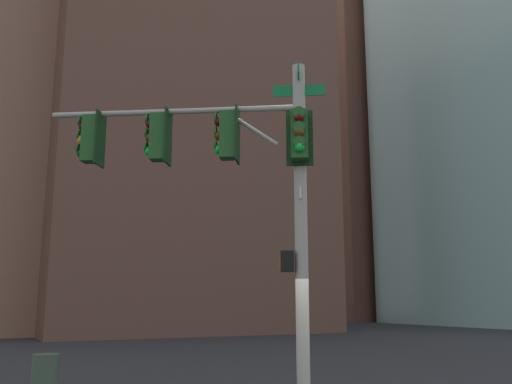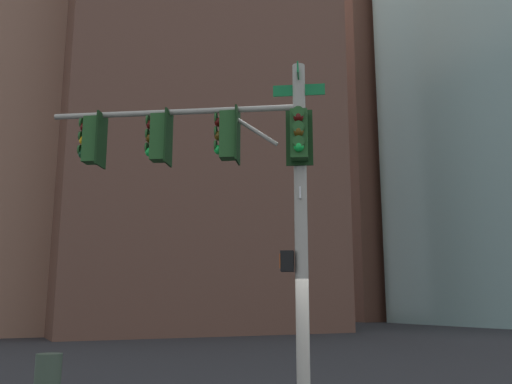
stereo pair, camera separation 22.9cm
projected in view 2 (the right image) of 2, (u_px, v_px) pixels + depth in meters
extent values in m
cylinder|color=#9E998C|center=(301.00, 229.00, 10.91)|extent=(0.26, 0.26, 6.94)
cylinder|color=#9E998C|center=(174.00, 112.00, 11.70)|extent=(2.97, 4.53, 0.12)
cylinder|color=#9E998C|center=(253.00, 130.00, 11.42)|extent=(0.63, 0.92, 0.75)
cube|color=#0F6B33|center=(299.00, 77.00, 11.53)|extent=(0.88, 0.58, 0.24)
cube|color=#0F6B33|center=(299.00, 90.00, 11.47)|extent=(0.61, 0.92, 0.24)
cube|color=white|center=(301.00, 194.00, 11.04)|extent=(0.39, 0.27, 0.24)
cube|color=#1E4C1E|center=(229.00, 136.00, 11.46)|extent=(0.47, 0.47, 1.00)
cube|color=black|center=(238.00, 135.00, 11.44)|extent=(0.48, 0.33, 1.16)
sphere|color=#470A07|center=(219.00, 122.00, 11.54)|extent=(0.20, 0.20, 0.20)
cylinder|color=#1E4C1E|center=(216.00, 118.00, 11.57)|extent=(0.22, 0.16, 0.23)
sphere|color=#4C330A|center=(219.00, 136.00, 11.48)|extent=(0.20, 0.20, 0.20)
cylinder|color=#1E4C1E|center=(216.00, 132.00, 11.51)|extent=(0.22, 0.16, 0.23)
sphere|color=green|center=(219.00, 150.00, 11.43)|extent=(0.20, 0.20, 0.20)
cylinder|color=#1E4C1E|center=(216.00, 146.00, 11.45)|extent=(0.22, 0.16, 0.23)
cube|color=#1E4C1E|center=(160.00, 138.00, 11.63)|extent=(0.47, 0.47, 1.00)
cube|color=black|center=(168.00, 138.00, 11.61)|extent=(0.48, 0.33, 1.16)
sphere|color=#470A07|center=(151.00, 125.00, 11.71)|extent=(0.20, 0.20, 0.20)
cylinder|color=#1E4C1E|center=(148.00, 121.00, 11.74)|extent=(0.22, 0.16, 0.23)
sphere|color=#4C330A|center=(150.00, 138.00, 11.65)|extent=(0.20, 0.20, 0.20)
cylinder|color=#1E4C1E|center=(147.00, 134.00, 11.68)|extent=(0.22, 0.16, 0.23)
sphere|color=green|center=(150.00, 152.00, 11.59)|extent=(0.20, 0.20, 0.20)
cylinder|color=#1E4C1E|center=(147.00, 148.00, 11.62)|extent=(0.22, 0.16, 0.23)
cube|color=#1E4C1E|center=(93.00, 140.00, 11.80)|extent=(0.47, 0.47, 1.00)
cube|color=black|center=(101.00, 140.00, 11.77)|extent=(0.48, 0.33, 1.16)
sphere|color=#470A07|center=(84.00, 127.00, 11.88)|extent=(0.20, 0.20, 0.20)
cylinder|color=#1E4C1E|center=(82.00, 123.00, 11.90)|extent=(0.22, 0.16, 0.23)
sphere|color=#F29E0C|center=(84.00, 141.00, 11.82)|extent=(0.20, 0.20, 0.20)
cylinder|color=#1E4C1E|center=(81.00, 137.00, 11.84)|extent=(0.22, 0.16, 0.23)
sphere|color=#0A3819|center=(83.00, 154.00, 11.76)|extent=(0.20, 0.20, 0.20)
cylinder|color=#1E4C1E|center=(80.00, 150.00, 11.79)|extent=(0.22, 0.16, 0.23)
cube|color=#1E4C1E|center=(299.00, 135.00, 10.95)|extent=(0.47, 0.47, 1.00)
cube|color=black|center=(299.00, 138.00, 11.13)|extent=(0.33, 0.48, 1.16)
sphere|color=#470A07|center=(298.00, 117.00, 10.80)|extent=(0.20, 0.20, 0.20)
cylinder|color=#1E4C1E|center=(298.00, 112.00, 10.76)|extent=(0.16, 0.22, 0.23)
sphere|color=#4C330A|center=(299.00, 132.00, 10.75)|extent=(0.20, 0.20, 0.20)
cylinder|color=#1E4C1E|center=(298.00, 126.00, 10.70)|extent=(0.16, 0.22, 0.23)
sphere|color=green|center=(299.00, 147.00, 10.69)|extent=(0.20, 0.20, 0.20)
cylinder|color=#1E4C1E|center=(299.00, 141.00, 10.64)|extent=(0.16, 0.22, 0.23)
cube|color=black|center=(287.00, 261.00, 10.82)|extent=(0.44, 0.41, 0.40)
cube|color=#EA5914|center=(280.00, 261.00, 10.83)|extent=(0.22, 0.15, 0.28)
cylinder|color=#384738|center=(48.00, 376.00, 11.92)|extent=(0.56, 0.56, 0.95)
cube|color=brown|center=(177.00, 127.00, 44.47)|extent=(20.19, 19.11, 31.67)
cube|color=brown|center=(362.00, 133.00, 71.31)|extent=(20.65, 17.09, 47.00)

